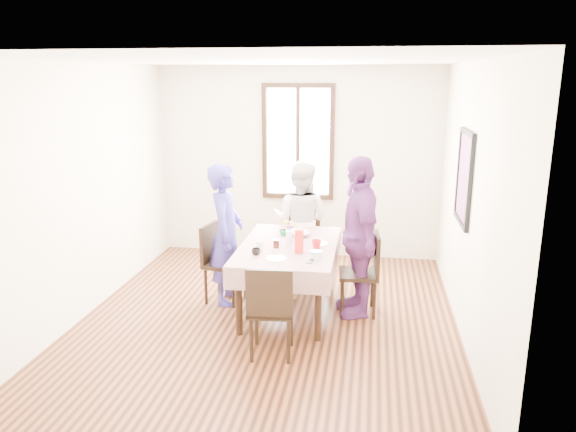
{
  "coord_description": "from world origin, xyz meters",
  "views": [
    {
      "loc": [
        1.05,
        -5.33,
        2.54
      ],
      "look_at": [
        0.18,
        0.19,
        1.1
      ],
      "focal_mm": 33.76,
      "sensor_mm": 36.0,
      "label": 1
    }
  ],
  "objects_px": {
    "person_left": "(226,234)",
    "person_far": "(301,221)",
    "chair_right": "(358,274)",
    "chair_near": "(272,309)",
    "dining_table": "(289,278)",
    "chair_left": "(225,263)",
    "person_right": "(358,237)",
    "chair_far": "(301,244)"
  },
  "relations": [
    {
      "from": "chair_left",
      "to": "dining_table",
      "type": "bearing_deg",
      "value": 89.29
    },
    {
      "from": "chair_far",
      "to": "person_left",
      "type": "relative_size",
      "value": 0.56
    },
    {
      "from": "chair_left",
      "to": "chair_far",
      "type": "distance_m",
      "value": 1.17
    },
    {
      "from": "chair_right",
      "to": "person_left",
      "type": "relative_size",
      "value": 0.56
    },
    {
      "from": "person_left",
      "to": "person_right",
      "type": "bearing_deg",
      "value": -98.01
    },
    {
      "from": "chair_left",
      "to": "chair_right",
      "type": "xyz_separation_m",
      "value": [
        1.53,
        -0.09,
        0.0
      ]
    },
    {
      "from": "person_right",
      "to": "person_left",
      "type": "bearing_deg",
      "value": -108.0
    },
    {
      "from": "chair_right",
      "to": "chair_far",
      "type": "bearing_deg",
      "value": 33.99
    },
    {
      "from": "chair_right",
      "to": "person_far",
      "type": "bearing_deg",
      "value": 34.53
    },
    {
      "from": "chair_far",
      "to": "person_right",
      "type": "relative_size",
      "value": 0.52
    },
    {
      "from": "person_left",
      "to": "person_right",
      "type": "height_order",
      "value": "person_right"
    },
    {
      "from": "person_left",
      "to": "chair_far",
      "type": "bearing_deg",
      "value": -44.72
    },
    {
      "from": "chair_right",
      "to": "chair_near",
      "type": "bearing_deg",
      "value": 140.06
    },
    {
      "from": "person_left",
      "to": "chair_right",
      "type": "bearing_deg",
      "value": -97.96
    },
    {
      "from": "chair_left",
      "to": "person_right",
      "type": "bearing_deg",
      "value": 96.06
    },
    {
      "from": "chair_near",
      "to": "person_far",
      "type": "relative_size",
      "value": 0.6
    },
    {
      "from": "chair_far",
      "to": "chair_near",
      "type": "height_order",
      "value": "same"
    },
    {
      "from": "chair_left",
      "to": "chair_near",
      "type": "distance_m",
      "value": 1.39
    },
    {
      "from": "chair_left",
      "to": "chair_right",
      "type": "bearing_deg",
      "value": 96.11
    },
    {
      "from": "dining_table",
      "to": "person_left",
      "type": "bearing_deg",
      "value": 169.44
    },
    {
      "from": "chair_far",
      "to": "chair_near",
      "type": "bearing_deg",
      "value": 95.4
    },
    {
      "from": "chair_far",
      "to": "chair_near",
      "type": "relative_size",
      "value": 1.0
    },
    {
      "from": "chair_far",
      "to": "person_far",
      "type": "relative_size",
      "value": 0.6
    },
    {
      "from": "person_far",
      "to": "chair_near",
      "type": "bearing_deg",
      "value": 101.03
    },
    {
      "from": "person_far",
      "to": "person_right",
      "type": "distance_m",
      "value": 1.21
    },
    {
      "from": "chair_left",
      "to": "chair_far",
      "type": "xyz_separation_m",
      "value": [
        0.77,
        0.88,
        0.0
      ]
    },
    {
      "from": "chair_far",
      "to": "person_left",
      "type": "bearing_deg",
      "value": 55.14
    },
    {
      "from": "person_right",
      "to": "chair_near",
      "type": "bearing_deg",
      "value": -49.42
    },
    {
      "from": "person_left",
      "to": "person_right",
      "type": "relative_size",
      "value": 0.92
    },
    {
      "from": "dining_table",
      "to": "chair_right",
      "type": "bearing_deg",
      "value": 3.46
    },
    {
      "from": "person_left",
      "to": "person_right",
      "type": "xyz_separation_m",
      "value": [
        1.49,
        -0.09,
        0.07
      ]
    },
    {
      "from": "dining_table",
      "to": "chair_far",
      "type": "distance_m",
      "value": 1.02
    },
    {
      "from": "person_left",
      "to": "person_far",
      "type": "xyz_separation_m",
      "value": [
        0.74,
        0.86,
        -0.04
      ]
    },
    {
      "from": "person_left",
      "to": "dining_table",
      "type": "bearing_deg",
      "value": -105.01
    },
    {
      "from": "chair_right",
      "to": "chair_near",
      "type": "height_order",
      "value": "same"
    },
    {
      "from": "chair_left",
      "to": "chair_far",
      "type": "height_order",
      "value": "same"
    },
    {
      "from": "chair_right",
      "to": "person_far",
      "type": "height_order",
      "value": "person_far"
    },
    {
      "from": "dining_table",
      "to": "person_left",
      "type": "xyz_separation_m",
      "value": [
        -0.74,
        0.14,
        0.43
      ]
    },
    {
      "from": "chair_right",
      "to": "person_right",
      "type": "xyz_separation_m",
      "value": [
        -0.02,
        0.0,
        0.42
      ]
    },
    {
      "from": "chair_left",
      "to": "chair_near",
      "type": "xyz_separation_m",
      "value": [
        0.77,
        -1.16,
        0.0
      ]
    },
    {
      "from": "chair_near",
      "to": "person_right",
      "type": "bearing_deg",
      "value": 50.66
    },
    {
      "from": "dining_table",
      "to": "chair_far",
      "type": "relative_size",
      "value": 1.63
    }
  ]
}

